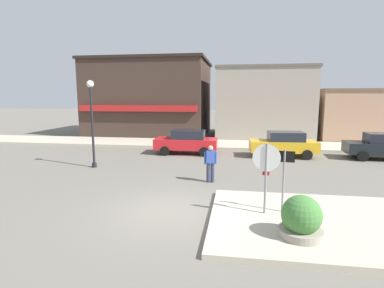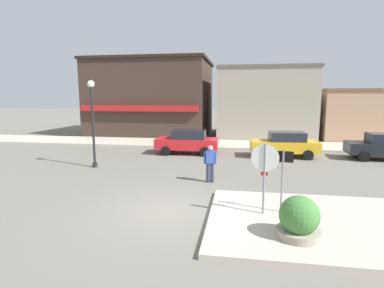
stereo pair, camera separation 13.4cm
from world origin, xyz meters
name	(u,v)px [view 1 (the left image)]	position (x,y,z in m)	size (l,w,h in m)	color
ground_plane	(170,211)	(0.00, 0.00, 0.00)	(160.00, 160.00, 0.00)	#6B665B
sidewalk_corner	(322,223)	(4.58, -0.43, 0.07)	(6.40, 4.80, 0.15)	#B7AD99
kerb_far	(209,144)	(0.00, 13.76, 0.07)	(80.00, 4.00, 0.15)	#B7AD99
stop_sign	(266,169)	(2.99, -0.11, 1.52)	(0.81, 0.13, 2.30)	gray
one_way_sign	(284,174)	(3.54, 0.11, 1.33)	(0.60, 0.09, 2.10)	gray
planter	(301,221)	(3.75, -1.57, 0.56)	(1.10, 1.10, 1.23)	gray
lamp_post	(92,111)	(-5.28, 5.36, 2.96)	(0.36, 0.36, 4.54)	black
parked_car_nearest	(187,141)	(-1.12, 9.88, 0.81)	(4.05, 1.97, 1.56)	red
parked_car_second	(284,144)	(4.95, 9.78, 0.81)	(4.09, 2.05, 1.56)	gold
parked_car_third	(383,146)	(10.60, 9.82, 0.81)	(4.10, 2.08, 1.56)	black
pedestrian_crossing_near	(210,163)	(1.00, 3.51, 0.87)	(0.56, 0.27, 1.61)	#2D334C
building_corner_shop	(152,98)	(-6.43, 20.15, 3.59)	(11.28, 9.30, 7.18)	#3D2D26
building_storefront_left_near	(262,103)	(4.32, 19.30, 3.11)	(8.25, 7.46, 6.21)	#9E9384
building_storefront_left_mid	(364,114)	(13.15, 19.35, 2.17)	(8.76, 7.14, 4.33)	tan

